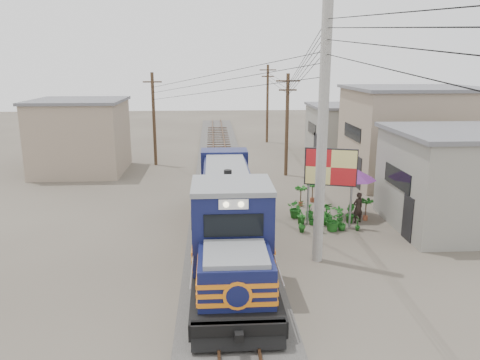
{
  "coord_description": "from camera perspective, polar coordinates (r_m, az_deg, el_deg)",
  "views": [
    {
      "loc": [
        -0.63,
        -17.69,
        7.71
      ],
      "look_at": [
        0.68,
        4.11,
        2.2
      ],
      "focal_mm": 35.0,
      "sensor_mm": 36.0,
      "label": 1
    }
  ],
  "objects": [
    {
      "name": "shophouse_back",
      "position": [
        41.73,
        12.83,
        6.09
      ],
      "size": [
        6.3,
        6.3,
        4.2
      ],
      "color": "gray",
      "rests_on": "ground"
    },
    {
      "name": "power_lines",
      "position": [
        26.19,
        -2.45,
        13.83
      ],
      "size": [
        9.65,
        19.0,
        3.3
      ],
      "color": "black",
      "rests_on": "ground"
    },
    {
      "name": "market_umbrella",
      "position": [
        24.19,
        13.63,
        0.77
      ],
      "size": [
        3.02,
        3.02,
        2.58
      ],
      "rotation": [
        0.0,
        0.0,
        0.36
      ],
      "color": "black",
      "rests_on": "ground"
    },
    {
      "name": "wooden_pole_mid",
      "position": [
        32.35,
        5.74,
        6.93
      ],
      "size": [
        1.6,
        0.24,
        7.0
      ],
      "color": "#4C3826",
      "rests_on": "ground"
    },
    {
      "name": "shophouse_front",
      "position": [
        24.57,
        26.24,
        0.1
      ],
      "size": [
        7.35,
        6.3,
        4.7
      ],
      "color": "gray",
      "rests_on": "ground"
    },
    {
      "name": "shophouse_left",
      "position": [
        35.34,
        -18.87,
        5.1
      ],
      "size": [
        6.3,
        6.3,
        5.2
      ],
      "color": "gray",
      "rests_on": "ground"
    },
    {
      "name": "wooden_pole_left",
      "position": [
        36.18,
        -10.46,
        7.53
      ],
      "size": [
        1.6,
        0.24,
        7.0
      ],
      "color": "#4C3826",
      "rests_on": "ground"
    },
    {
      "name": "vendor",
      "position": [
        23.75,
        14.18,
        -3.27
      ],
      "size": [
        0.66,
        0.55,
        1.54
      ],
      "primitive_type": "imported",
      "rotation": [
        0.0,
        0.0,
        3.51
      ],
      "color": "black",
      "rests_on": "ground"
    },
    {
      "name": "track",
      "position": [
        28.68,
        -2.07,
        -0.91
      ],
      "size": [
        1.15,
        70.0,
        0.12
      ],
      "color": "#51331E",
      "rests_on": "ground"
    },
    {
      "name": "ground",
      "position": [
        19.3,
        -1.31,
        -9.38
      ],
      "size": [
        120.0,
        120.0,
        0.0
      ],
      "primitive_type": "plane",
      "color": "#473F35",
      "rests_on": "ground"
    },
    {
      "name": "utility_pole_main",
      "position": [
        17.88,
        9.99,
        5.23
      ],
      "size": [
        0.4,
        0.4,
        10.0
      ],
      "color": "#9E9B93",
      "rests_on": "ground"
    },
    {
      "name": "billboard",
      "position": [
        22.45,
        11.0,
        1.31
      ],
      "size": [
        2.39,
        0.85,
        3.81
      ],
      "rotation": [
        0.0,
        0.0,
        -0.3
      ],
      "color": "#99999E",
      "rests_on": "ground"
    },
    {
      "name": "shophouse_mid",
      "position": [
        32.79,
        20.28,
        5.22
      ],
      "size": [
        8.4,
        7.35,
        6.2
      ],
      "color": "gray",
      "rests_on": "ground"
    },
    {
      "name": "plant_nursery",
      "position": [
        23.08,
        9.64,
        -4.28
      ],
      "size": [
        3.26,
        3.11,
        1.1
      ],
      "color": "#1B5919",
      "rests_on": "ground"
    },
    {
      "name": "ballast",
      "position": [
        28.73,
        -2.07,
        -1.25
      ],
      "size": [
        3.6,
        70.0,
        0.16
      ],
      "primitive_type": "cube",
      "color": "#595651",
      "rests_on": "ground"
    },
    {
      "name": "locomotive",
      "position": [
        19.36,
        -1.41,
        -4.17
      ],
      "size": [
        2.72,
        14.77,
        3.66
      ],
      "color": "black",
      "rests_on": "ground"
    },
    {
      "name": "wooden_pole_far",
      "position": [
        46.16,
        3.36,
        9.44
      ],
      "size": [
        1.6,
        0.24,
        7.5
      ],
      "color": "#4C3826",
      "rests_on": "ground"
    }
  ]
}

